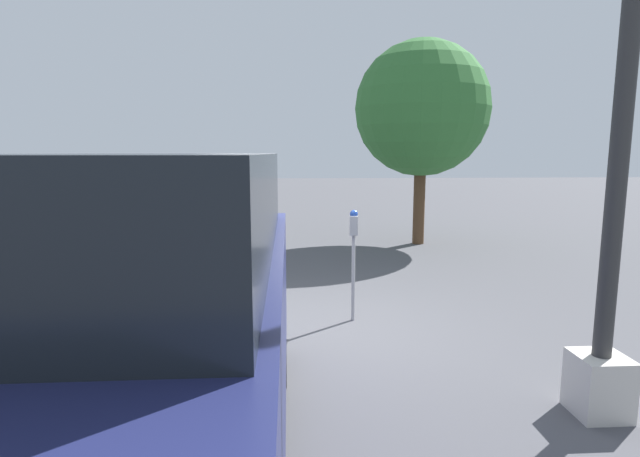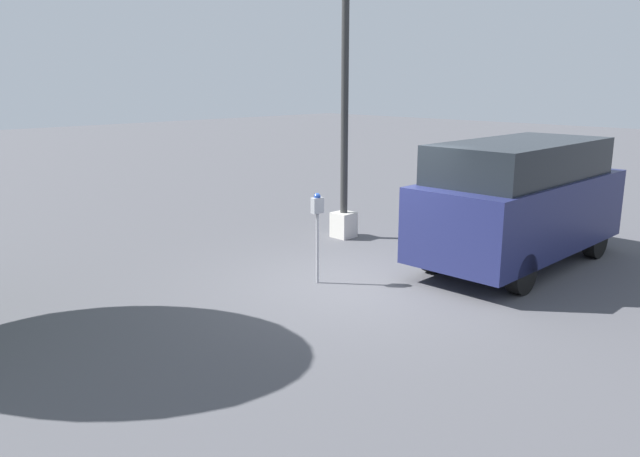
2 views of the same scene
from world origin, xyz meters
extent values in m
plane|color=#4C4C51|center=(0.00, 0.00, 0.00)|extent=(80.00, 80.00, 0.00)
cylinder|color=#9E9EA3|center=(-0.47, 0.56, 0.61)|extent=(0.05, 0.05, 1.21)
cube|color=gray|center=(-0.47, 0.56, 1.34)|extent=(0.21, 0.14, 0.26)
sphere|color=navy|center=(-0.47, 0.56, 1.50)|extent=(0.11, 0.11, 0.11)
cylinder|color=#9E9EA3|center=(6.37, 0.57, 0.62)|extent=(0.05, 0.05, 1.25)
cube|color=gray|center=(6.37, 0.57, 1.38)|extent=(0.21, 0.14, 0.26)
sphere|color=maroon|center=(6.37, 0.57, 1.53)|extent=(0.11, 0.11, 0.11)
cube|color=beige|center=(2.18, 2.43, 0.28)|extent=(0.44, 0.44, 0.55)
cylinder|color=#2D2D2D|center=(2.18, 2.43, 2.88)|extent=(0.16, 0.16, 4.66)
cube|color=navy|center=(2.95, -1.29, 0.99)|extent=(4.81, 1.93, 1.30)
cube|color=black|center=(2.83, -1.29, 1.97)|extent=(3.85, 1.78, 0.67)
cube|color=orange|center=(5.30, -0.66, 0.49)|extent=(0.08, 0.12, 0.20)
cylinder|color=black|center=(4.43, -0.44, 0.34)|extent=(0.68, 0.23, 0.68)
cylinder|color=black|center=(4.44, -2.12, 0.34)|extent=(0.68, 0.23, 0.68)
cylinder|color=black|center=(1.45, -0.46, 0.34)|extent=(0.68, 0.23, 0.68)
cylinder|color=black|center=(1.46, -2.14, 0.34)|extent=(0.68, 0.23, 0.68)
camera|label=1|loc=(6.19, -0.29, 2.32)|focal=28.00mm
camera|label=2|loc=(-7.57, -6.64, 3.36)|focal=35.00mm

